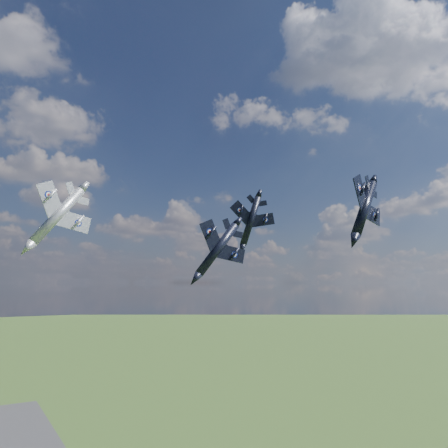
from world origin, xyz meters
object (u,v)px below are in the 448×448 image
jet_lead_navy (218,249)px  jet_high_navy (251,221)px  jet_right_navy (364,208)px  jet_left_silver (58,215)px

jet_lead_navy → jet_high_navy: (19.09, 17.77, 8.49)m
jet_right_navy → jet_high_navy: bearing=63.3°
jet_right_navy → jet_high_navy: size_ratio=0.89×
jet_lead_navy → jet_left_silver: 26.26m
jet_lead_navy → jet_right_navy: (11.72, -21.97, 4.86)m
jet_right_navy → jet_left_silver: 45.63m
jet_right_navy → jet_high_navy: jet_high_navy is taller
jet_lead_navy → jet_high_navy: 27.43m
jet_high_navy → jet_left_silver: (-44.60, -13.35, -4.08)m
jet_right_navy → jet_lead_navy: bearing=101.9°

